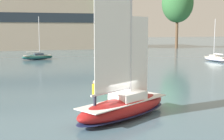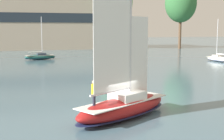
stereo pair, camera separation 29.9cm
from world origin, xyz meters
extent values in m
plane|color=slate|center=(0.00, 0.00, 0.00)|extent=(400.00, 400.00, 0.00)
cube|color=tan|center=(3.22, 79.51, 8.56)|extent=(39.10, 14.56, 17.11)
cube|color=#1E2833|center=(3.22, 72.16, 9.41)|extent=(35.19, 0.10, 2.74)
cylinder|color=brown|center=(40.82, 69.17, 5.44)|extent=(0.87, 0.87, 10.87)
ellipsoid|color=#336B38|center=(40.82, 69.17, 14.16)|extent=(9.78, 9.78, 11.96)
cylinder|color=brown|center=(20.66, 71.81, 5.46)|extent=(0.87, 0.87, 10.93)
ellipsoid|color=#3D7A3D|center=(20.66, 71.81, 14.24)|extent=(9.84, 9.84, 12.02)
ellipsoid|color=maroon|center=(0.00, 0.00, 0.73)|extent=(8.55, 6.42, 1.45)
ellipsoid|color=#19234C|center=(0.00, 0.00, 0.33)|extent=(8.63, 6.49, 0.17)
cube|color=silver|center=(0.00, 0.00, 1.15)|extent=(7.47, 5.57, 0.06)
cube|color=silver|center=(0.37, 0.22, 1.48)|extent=(2.91, 2.66, 0.60)
cylinder|color=silver|center=(0.59, 0.35, 6.52)|extent=(0.17, 0.17, 10.66)
cylinder|color=silver|center=(-1.06, -0.63, 2.04)|extent=(3.37, 2.09, 0.15)
cube|color=white|center=(-0.93, -0.56, 6.41)|extent=(3.05, 1.84, 8.74)
cube|color=white|center=(1.48, 0.88, 4.12)|extent=(1.62, 0.98, 5.86)
cylinder|color=#232838|center=(-2.34, -1.07, 1.61)|extent=(0.27, 0.27, 0.85)
cylinder|color=gold|center=(-2.34, -1.07, 2.36)|extent=(0.47, 0.47, 0.65)
sphere|color=tan|center=(-2.34, -1.07, 2.80)|extent=(0.24, 0.24, 0.24)
ellipsoid|color=white|center=(29.09, 31.45, 0.49)|extent=(2.32, 5.96, 0.99)
ellipsoid|color=#19234C|center=(29.09, 31.45, 0.22)|extent=(2.35, 6.02, 0.12)
cube|color=beige|center=(29.09, 31.45, 0.80)|extent=(1.98, 5.24, 0.06)
cube|color=beige|center=(29.06, 31.73, 1.03)|extent=(1.33, 1.75, 0.41)
cylinder|color=silver|center=(29.04, 31.91, 4.46)|extent=(0.12, 0.12, 7.26)
cylinder|color=silver|center=(29.20, 30.61, 1.41)|extent=(0.42, 2.61, 0.10)
cylinder|color=white|center=(29.20, 30.61, 1.48)|extent=(0.44, 2.35, 0.16)
ellipsoid|color=#194C47|center=(15.21, 47.83, 0.72)|extent=(3.85, 8.71, 1.43)
ellipsoid|color=#19234C|center=(15.21, 47.83, 0.32)|extent=(3.89, 8.80, 0.17)
cube|color=#BCB7A8|center=(15.21, 47.83, 1.14)|extent=(3.30, 7.65, 0.06)
cube|color=silver|center=(15.13, 47.41, 1.46)|extent=(2.05, 2.62, 0.59)
cylinder|color=silver|center=(15.09, 47.16, 6.43)|extent=(0.17, 0.17, 10.52)
cylinder|color=silver|center=(15.43, 49.03, 2.01)|extent=(0.83, 3.75, 0.14)
cylinder|color=white|center=(15.43, 49.03, 2.11)|extent=(0.85, 3.39, 0.23)
ellipsoid|color=#194C47|center=(-3.60, 44.25, 0.53)|extent=(6.41, 2.78, 1.06)
ellipsoid|color=#19234C|center=(-3.60, 44.25, 0.24)|extent=(6.48, 2.81, 0.13)
cube|color=beige|center=(-3.60, 44.25, 0.85)|extent=(5.63, 2.38, 0.06)
cube|color=#333D4C|center=(-3.29, 44.30, 1.10)|extent=(1.92, 1.50, 0.43)
cylinder|color=silver|center=(-3.11, 44.33, 4.76)|extent=(0.12, 0.12, 7.76)
cylinder|color=silver|center=(-4.48, 44.09, 1.50)|extent=(2.77, 0.58, 0.11)
cylinder|color=silver|center=(-4.48, 44.09, 1.57)|extent=(2.51, 0.60, 0.17)
camera|label=1|loc=(-6.81, -20.16, 6.17)|focal=50.00mm
camera|label=2|loc=(-6.52, -20.24, 6.17)|focal=50.00mm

